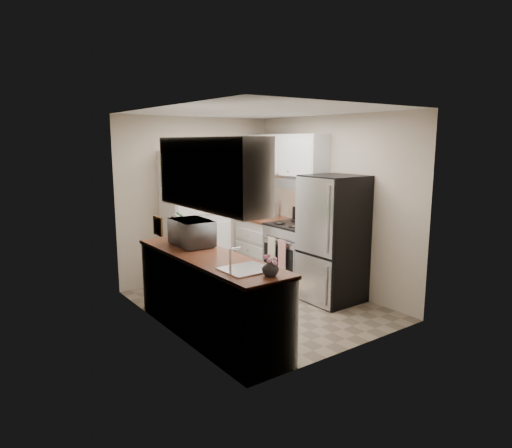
% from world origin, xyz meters
% --- Properties ---
extents(ground, '(3.20, 3.20, 0.00)m').
position_xyz_m(ground, '(0.00, 0.00, 0.00)').
color(ground, '#7A6B56').
rests_on(ground, ground).
extents(room_shell, '(2.64, 3.24, 2.52)m').
position_xyz_m(room_shell, '(-0.02, -0.01, 1.63)').
color(room_shell, '#B5A692').
rests_on(room_shell, ground).
extents(pantry_cabinet, '(0.90, 0.55, 2.00)m').
position_xyz_m(pantry_cabinet, '(-0.20, 1.32, 1.00)').
color(pantry_cabinet, silver).
rests_on(pantry_cabinet, ground).
extents(base_cabinet_left, '(0.60, 2.30, 0.88)m').
position_xyz_m(base_cabinet_left, '(-0.99, -0.43, 0.44)').
color(base_cabinet_left, silver).
rests_on(base_cabinet_left, ground).
extents(countertop_left, '(0.63, 2.33, 0.04)m').
position_xyz_m(countertop_left, '(-0.99, -0.43, 0.90)').
color(countertop_left, brown).
rests_on(countertop_left, base_cabinet_left).
extents(base_cabinet_right, '(0.60, 0.80, 0.88)m').
position_xyz_m(base_cabinet_right, '(0.99, 1.19, 0.44)').
color(base_cabinet_right, silver).
rests_on(base_cabinet_right, ground).
extents(countertop_right, '(0.63, 0.83, 0.04)m').
position_xyz_m(countertop_right, '(0.99, 1.19, 0.90)').
color(countertop_right, brown).
rests_on(countertop_right, base_cabinet_right).
extents(electric_range, '(0.71, 0.78, 1.13)m').
position_xyz_m(electric_range, '(0.97, 0.39, 0.48)').
color(electric_range, '#B7B7BC').
rests_on(electric_range, ground).
extents(refrigerator, '(0.70, 0.72, 1.70)m').
position_xyz_m(refrigerator, '(0.94, -0.41, 0.85)').
color(refrigerator, '#B7B7BC').
rests_on(refrigerator, ground).
extents(microwave, '(0.40, 0.57, 0.31)m').
position_xyz_m(microwave, '(-0.91, 0.08, 1.08)').
color(microwave, '#A4A5A9').
rests_on(microwave, countertop_left).
extents(wine_bottle, '(0.07, 0.07, 0.28)m').
position_xyz_m(wine_bottle, '(-1.00, 0.43, 1.06)').
color(wine_bottle, black).
rests_on(wine_bottle, countertop_left).
extents(flower_vase, '(0.19, 0.19, 0.16)m').
position_xyz_m(flower_vase, '(-0.92, -1.44, 1.00)').
color(flower_vase, silver).
rests_on(flower_vase, countertop_left).
extents(cutting_board, '(0.08, 0.26, 0.32)m').
position_xyz_m(cutting_board, '(-0.81, 0.55, 1.08)').
color(cutting_board, '#378B3B').
rests_on(cutting_board, countertop_left).
extents(toaster_oven, '(0.32, 0.40, 0.22)m').
position_xyz_m(toaster_oven, '(1.09, 1.33, 1.03)').
color(toaster_oven, silver).
rests_on(toaster_oven, countertop_right).
extents(fruit_basket, '(0.35, 0.35, 0.11)m').
position_xyz_m(fruit_basket, '(1.11, 1.31, 1.20)').
color(fruit_basket, '#DC5510').
rests_on(fruit_basket, toaster_oven).
extents(kitchen_mat, '(0.69, 0.84, 0.01)m').
position_xyz_m(kitchen_mat, '(0.16, 0.45, 0.01)').
color(kitchen_mat, tan).
rests_on(kitchen_mat, ground).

